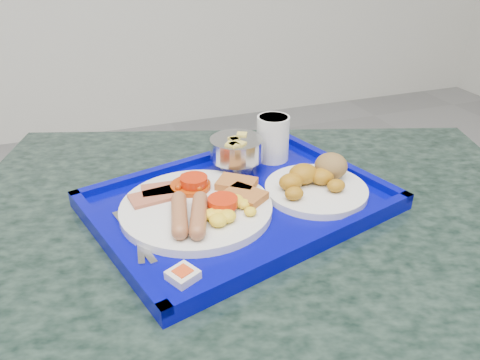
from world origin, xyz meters
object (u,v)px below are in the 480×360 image
object	(u,v)px
tray	(240,203)
bread_plate	(317,182)
fruit_bowl	(237,150)
juice_cup	(273,137)
table	(252,278)
main_plate	(200,205)

from	to	relation	value
tray	bread_plate	xyz separation A→B (m)	(0.14, -0.02, 0.03)
tray	fruit_bowl	bearing A→B (deg)	73.63
fruit_bowl	juice_cup	xyz separation A→B (m)	(0.09, 0.03, 0.00)
fruit_bowl	table	bearing A→B (deg)	-93.11
juice_cup	main_plate	bearing A→B (deg)	-142.83
table	main_plate	bearing A→B (deg)	-171.28
main_plate	fruit_bowl	distance (m)	0.17
table	main_plate	size ratio (longest dim) A/B	4.79
table	juice_cup	size ratio (longest dim) A/B	13.29
tray	bread_plate	distance (m)	0.15
table	fruit_bowl	size ratio (longest dim) A/B	11.93
fruit_bowl	bread_plate	bearing A→B (deg)	-48.61
tray	bread_plate	size ratio (longest dim) A/B	3.09
tray	fruit_bowl	xyz separation A→B (m)	(0.03, 0.11, 0.05)
table	juice_cup	world-z (taller)	juice_cup
tray	juice_cup	bearing A→B (deg)	48.33
juice_cup	tray	bearing A→B (deg)	-131.67
tray	main_plate	distance (m)	0.08
bread_plate	fruit_bowl	xyz separation A→B (m)	(-0.11, 0.13, 0.03)
juice_cup	bread_plate	bearing A→B (deg)	-81.88
juice_cup	table	bearing A→B (deg)	-125.11
tray	bread_plate	bearing A→B (deg)	-7.38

